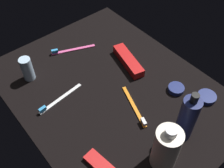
{
  "coord_description": "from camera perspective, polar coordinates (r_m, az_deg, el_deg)",
  "views": [
    {
      "loc": [
        -47.54,
        39.69,
        73.19
      ],
      "look_at": [
        0.0,
        0.0,
        3.0
      ],
      "focal_mm": 42.91,
      "sensor_mm": 36.0,
      "label": 1
    }
  ],
  "objects": [
    {
      "name": "ground_plane",
      "position": [
        0.96,
        0.0,
        -1.42
      ],
      "size": [
        84.0,
        64.0,
        1.2
      ],
      "primitive_type": "cube",
      "color": "black"
    },
    {
      "name": "toothbrush_orange",
      "position": [
        0.9,
        4.99,
        -5.14
      ],
      "size": [
        17.39,
        7.07,
        2.1
      ],
      "color": "orange",
      "rests_on": "ground_plane"
    },
    {
      "name": "toothbrush_pink",
      "position": [
        1.11,
        -8.82,
        7.26
      ],
      "size": [
        7.94,
        17.11,
        2.1
      ],
      "color": "#E55999",
      "rests_on": "ground_plane"
    },
    {
      "name": "toothbrush_white",
      "position": [
        0.94,
        -11.4,
        -3.31
      ],
      "size": [
        3.16,
        18.02,
        2.1
      ],
      "color": "white",
      "rests_on": "ground_plane"
    },
    {
      "name": "deodorant_stick",
      "position": [
        1.01,
        -17.62,
        3.08
      ],
      "size": [
        4.15,
        4.15,
        9.32
      ],
      "primitive_type": "cylinder",
      "color": "silver",
      "rests_on": "ground_plane"
    },
    {
      "name": "toothpaste_box_red",
      "position": [
        1.04,
        3.47,
        4.97
      ],
      "size": [
        18.14,
        8.47,
        3.2
      ],
      "primitive_type": "cube",
      "rotation": [
        0.0,
        0.0,
        -0.24
      ],
      "color": "red",
      "rests_on": "ground_plane"
    },
    {
      "name": "lotion_bottle",
      "position": [
        0.81,
        15.71,
        -7.1
      ],
      "size": [
        5.35,
        5.35,
        19.44
      ],
      "color": "#171E50",
      "rests_on": "ground_plane"
    },
    {
      "name": "bodywash_bottle",
      "position": [
        0.76,
        11.43,
        -13.26
      ],
      "size": [
        7.34,
        7.34,
        17.08
      ],
      "color": "silver",
      "rests_on": "ground_plane"
    },
    {
      "name": "cream_tin_right",
      "position": [
        0.98,
        19.51,
        -2.63
      ],
      "size": [
        6.51,
        6.51,
        1.66
      ],
      "primitive_type": "cylinder",
      "color": "navy",
      "rests_on": "ground_plane"
    },
    {
      "name": "cream_tin_left",
      "position": [
        0.98,
        13.49,
        -0.99
      ],
      "size": [
        5.74,
        5.74,
        1.74
      ],
      "primitive_type": "cylinder",
      "color": "navy",
      "rests_on": "ground_plane"
    },
    {
      "name": "snack_bar_red",
      "position": [
        0.8,
        -2.44,
        -16.86
      ],
      "size": [
        10.83,
        5.3,
        1.5
      ],
      "primitive_type": "cube",
      "rotation": [
        0.0,
        0.0,
        0.13
      ],
      "color": "red",
      "rests_on": "ground_plane"
    }
  ]
}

